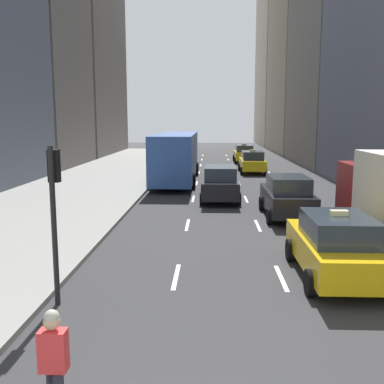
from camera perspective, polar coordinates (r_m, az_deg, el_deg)
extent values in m
cube|color=gray|center=(31.70, -11.73, 1.55)|extent=(8.00, 66.00, 0.15)
cube|color=white|center=(12.24, -2.04, -10.67)|extent=(0.12, 2.00, 0.01)
cube|color=white|center=(17.99, -0.58, -4.19)|extent=(0.12, 2.00, 0.01)
cube|color=white|center=(23.86, 0.16, -0.87)|extent=(0.12, 2.00, 0.01)
cube|color=white|center=(29.78, 0.60, 1.13)|extent=(0.12, 2.00, 0.01)
cube|color=white|center=(35.73, 0.89, 2.47)|extent=(0.12, 2.00, 0.01)
cube|color=white|center=(41.70, 1.10, 3.42)|extent=(0.12, 2.00, 0.01)
cube|color=white|center=(47.67, 1.26, 4.14)|extent=(0.12, 2.00, 0.01)
cube|color=white|center=(53.65, 1.39, 4.70)|extent=(0.12, 2.00, 0.01)
cube|color=white|center=(12.35, 11.26, -10.66)|extent=(0.12, 2.00, 0.01)
cube|color=white|center=(18.06, 8.35, -4.23)|extent=(0.12, 2.00, 0.01)
cube|color=white|center=(23.92, 6.87, -0.91)|extent=(0.12, 2.00, 0.01)
cube|color=white|center=(29.83, 5.98, 1.09)|extent=(0.12, 2.00, 0.01)
cube|color=white|center=(35.77, 5.39, 2.44)|extent=(0.12, 2.00, 0.01)
cube|color=white|center=(41.73, 4.96, 3.40)|extent=(0.12, 2.00, 0.01)
cube|color=white|center=(47.70, 4.64, 4.12)|extent=(0.12, 2.00, 0.01)
cube|color=white|center=(53.67, 4.39, 4.67)|extent=(0.12, 2.00, 0.01)
cube|color=white|center=(18.57, 17.00, -4.17)|extent=(0.12, 2.00, 0.01)
cube|color=white|center=(24.30, 13.47, -0.94)|extent=(0.12, 2.00, 0.01)
cube|color=white|center=(30.14, 11.30, 1.05)|extent=(0.12, 2.00, 0.01)
cube|color=white|center=(36.03, 9.84, 2.39)|extent=(0.12, 2.00, 0.01)
cube|color=white|center=(41.95, 8.79, 3.35)|extent=(0.12, 2.00, 0.01)
cube|color=white|center=(47.89, 7.99, 4.08)|extent=(0.12, 2.00, 0.01)
cube|color=white|center=(53.85, 7.38, 4.64)|extent=(0.12, 2.00, 0.01)
cube|color=slate|center=(43.14, -18.75, 19.66)|extent=(6.00, 11.41, 24.75)
cube|color=slate|center=(45.96, 17.71, 20.74)|extent=(6.00, 15.36, 27.44)
cube|color=gray|center=(62.01, 13.46, 17.58)|extent=(6.00, 17.18, 27.04)
cube|color=#A89E89|center=(80.43, 10.98, 18.72)|extent=(6.00, 17.82, 35.54)
cube|color=yellow|center=(12.58, 17.61, -7.18)|extent=(1.80, 4.40, 0.76)
cube|color=#28333D|center=(12.16, 18.09, -4.35)|extent=(1.58, 2.29, 0.64)
cube|color=#F2E599|center=(12.08, 18.18, -2.55)|extent=(0.44, 0.20, 0.14)
cylinder|color=black|center=(13.77, 12.40, -7.20)|extent=(0.22, 0.66, 0.66)
cylinder|color=black|center=(14.19, 19.63, -7.03)|extent=(0.22, 0.66, 0.66)
cylinder|color=black|center=(11.23, 14.84, -11.08)|extent=(0.22, 0.66, 0.66)
cube|color=yellow|center=(35.88, 7.63, 3.55)|extent=(1.80, 4.40, 0.76)
cube|color=#28333D|center=(35.56, 7.69, 4.63)|extent=(1.58, 2.29, 0.64)
cube|color=#F2E599|center=(35.53, 7.71, 5.25)|extent=(0.44, 0.20, 0.14)
cylinder|color=black|center=(37.20, 6.05, 3.18)|extent=(0.22, 0.66, 0.66)
cylinder|color=black|center=(37.36, 8.81, 3.15)|extent=(0.22, 0.66, 0.66)
cylinder|color=black|center=(34.50, 6.33, 2.72)|extent=(0.22, 0.66, 0.66)
cylinder|color=black|center=(34.67, 9.31, 2.68)|extent=(0.22, 0.66, 0.66)
cube|color=yellow|center=(44.77, 6.59, 4.66)|extent=(1.80, 4.40, 0.76)
cube|color=#28333D|center=(44.46, 6.63, 5.54)|extent=(1.58, 2.29, 0.64)
cube|color=#F2E599|center=(44.43, 6.64, 6.04)|extent=(0.44, 0.20, 0.14)
cylinder|color=black|center=(46.10, 5.34, 4.34)|extent=(0.22, 0.66, 0.66)
cylinder|color=black|center=(46.23, 7.58, 4.31)|extent=(0.22, 0.66, 0.66)
cylinder|color=black|center=(43.38, 5.53, 4.04)|extent=(0.22, 0.66, 0.66)
cylinder|color=black|center=(43.52, 7.90, 4.01)|extent=(0.22, 0.66, 0.66)
cube|color=black|center=(23.42, 3.55, 0.76)|extent=(1.80, 4.76, 0.84)
cube|color=#28333D|center=(23.05, 3.58, 2.48)|extent=(1.58, 2.47, 0.64)
cylinder|color=black|center=(24.94, 1.41, 0.32)|extent=(0.22, 0.66, 0.66)
cylinder|color=black|center=(24.98, 5.54, 0.29)|extent=(0.22, 0.66, 0.66)
cylinder|color=black|center=(22.03, 1.28, -0.86)|extent=(0.22, 0.66, 0.66)
cylinder|color=black|center=(22.07, 5.95, -0.89)|extent=(0.22, 0.66, 0.66)
cube|color=black|center=(19.76, 11.93, -0.98)|extent=(1.80, 4.56, 0.84)
cube|color=#28333D|center=(19.38, 12.14, 1.03)|extent=(1.58, 2.37, 0.64)
cylinder|color=black|center=(21.09, 8.85, -1.42)|extent=(0.22, 0.66, 0.66)
cylinder|color=black|center=(21.37, 13.65, -1.43)|extent=(0.22, 0.66, 0.66)
cylinder|color=black|center=(18.33, 9.84, -3.03)|extent=(0.22, 0.66, 0.66)
cylinder|color=black|center=(18.66, 15.33, -3.02)|extent=(0.22, 0.66, 0.66)
cube|color=#2D519E|center=(30.50, -1.99, 4.70)|extent=(2.50, 11.60, 2.90)
cube|color=#28333D|center=(36.20, -1.30, 5.96)|extent=(2.30, 0.12, 1.40)
cube|color=#28333D|center=(30.59, -4.26, 5.36)|extent=(0.08, 9.86, 1.10)
cube|color=yellow|center=(36.16, -1.31, 7.38)|extent=(1.50, 0.10, 0.36)
cylinder|color=black|center=(34.30, -3.61, 3.00)|extent=(0.30, 1.00, 1.00)
cylinder|color=black|center=(34.13, 0.58, 2.99)|extent=(0.30, 1.00, 1.00)
cylinder|color=black|center=(27.61, -5.06, 1.50)|extent=(0.30, 1.00, 1.00)
cylinder|color=black|center=(27.40, 0.13, 1.47)|extent=(0.30, 1.00, 1.00)
cube|color=maroon|center=(18.12, 22.00, 0.05)|extent=(2.10, 2.40, 2.10)
cube|color=#28333D|center=(19.16, 20.91, 1.48)|extent=(1.90, 0.10, 0.90)
cylinder|color=black|center=(17.98, 18.64, -3.23)|extent=(0.28, 0.90, 0.90)
cube|color=red|center=(6.45, -17.21, -18.67)|extent=(0.36, 0.22, 0.56)
sphere|color=tan|center=(6.28, -17.38, -15.43)|extent=(0.22, 0.22, 0.22)
sphere|color=#B2AD9E|center=(6.25, -17.41, -14.93)|extent=(0.20, 0.20, 0.20)
cylinder|color=black|center=(10.41, -17.11, -4.33)|extent=(0.12, 0.12, 3.60)
cube|color=black|center=(10.36, -17.13, 3.18)|extent=(0.24, 0.20, 0.72)
sphere|color=red|center=(10.45, -16.99, 4.50)|extent=(0.14, 0.14, 0.14)
sphere|color=#4C3F14|center=(10.46, -16.93, 3.25)|extent=(0.14, 0.14, 0.14)
sphere|color=#198C2D|center=(10.49, -16.87, 2.00)|extent=(0.14, 0.14, 0.14)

